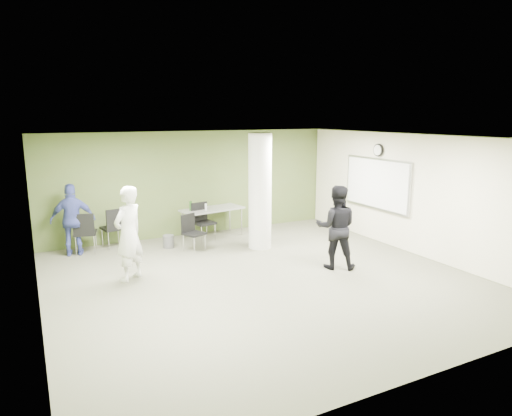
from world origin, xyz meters
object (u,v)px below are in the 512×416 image
man_black (336,227)px  folding_table (212,210)px  woman_white (129,234)px  chair_back_left (85,230)px  man_blue (73,220)px

man_black → folding_table: bearing=-33.9°
man_black → woman_white: bearing=16.9°
woman_white → man_black: woman_white is taller
folding_table → chair_back_left: 3.21m
folding_table → man_black: (1.43, -3.52, 0.16)m
folding_table → man_blue: 3.44m
folding_table → man_black: bearing=-77.6°
folding_table → woman_white: (-2.63, -2.27, 0.21)m
man_black → man_blue: man_black is taller
man_black → chair_back_left: bearing=-2.9°
folding_table → chair_back_left: (-3.20, -0.05, -0.16)m
man_blue → chair_back_left: bearing=-173.7°
chair_back_left → man_blue: bearing=9.3°
folding_table → man_blue: size_ratio=1.04×
man_blue → folding_table: bearing=-169.9°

